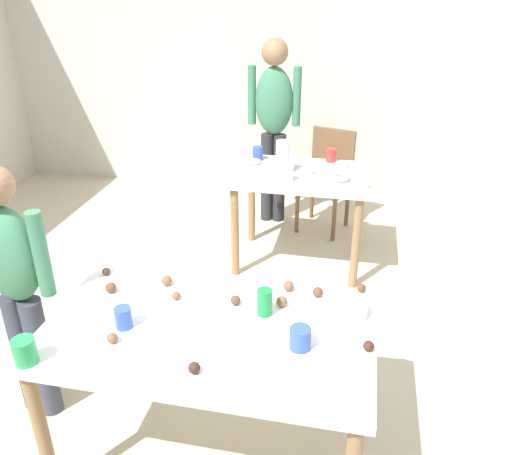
# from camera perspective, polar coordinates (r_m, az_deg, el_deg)

# --- Properties ---
(ground_plane) EXTENTS (6.40, 6.40, 0.00)m
(ground_plane) POSITION_cam_1_polar(r_m,az_deg,el_deg) (2.90, -1.80, -20.26)
(ground_plane) COLOR beige
(wall_back) EXTENTS (6.40, 0.10, 2.60)m
(wall_back) POSITION_cam_1_polar(r_m,az_deg,el_deg) (5.22, 6.55, 17.28)
(wall_back) COLOR beige
(wall_back) RESTS_ON ground_plane
(dining_table_near) EXTENTS (1.39, 0.84, 0.75)m
(dining_table_near) POSITION_cam_1_polar(r_m,az_deg,el_deg) (2.32, -5.01, -12.28)
(dining_table_near) COLOR white
(dining_table_near) RESTS_ON ground_plane
(dining_table_far) EXTENTS (1.00, 0.70, 0.75)m
(dining_table_far) POSITION_cam_1_polar(r_m,az_deg,el_deg) (3.95, 4.87, 4.30)
(dining_table_far) COLOR silver
(dining_table_far) RESTS_ON ground_plane
(chair_far_table) EXTENTS (0.50, 0.50, 0.87)m
(chair_far_table) POSITION_cam_1_polar(r_m,az_deg,el_deg) (4.64, 7.77, 5.79)
(chair_far_table) COLOR brown
(chair_far_table) RESTS_ON ground_plane
(person_girl_near) EXTENTS (0.46, 0.25, 1.36)m
(person_girl_near) POSITION_cam_1_polar(r_m,az_deg,el_deg) (2.72, -24.69, -4.99)
(person_girl_near) COLOR #383D4C
(person_girl_near) RESTS_ON ground_plane
(person_adult_far) EXTENTS (0.45, 0.22, 1.60)m
(person_adult_far) POSITION_cam_1_polar(r_m,az_deg,el_deg) (4.58, 1.95, 11.96)
(person_adult_far) COLOR #28282D
(person_adult_far) RESTS_ON ground_plane
(mixing_bowl) EXTENTS (0.19, 0.19, 0.06)m
(mixing_bowl) POSITION_cam_1_polar(r_m,az_deg,el_deg) (2.34, 9.72, -8.56)
(mixing_bowl) COLOR white
(mixing_bowl) RESTS_ON dining_table_near
(soda_can) EXTENTS (0.07, 0.07, 0.12)m
(soda_can) POSITION_cam_1_polar(r_m,az_deg,el_deg) (2.29, 0.94, -8.08)
(soda_can) COLOR #198438
(soda_can) RESTS_ON dining_table_near
(fork_near) EXTENTS (0.17, 0.02, 0.01)m
(fork_near) POSITION_cam_1_polar(r_m,az_deg,el_deg) (2.55, -5.74, -5.80)
(fork_near) COLOR silver
(fork_near) RESTS_ON dining_table_near
(cup_near_0) EXTENTS (0.09, 0.09, 0.11)m
(cup_near_0) POSITION_cam_1_polar(r_m,az_deg,el_deg) (2.22, -23.73, -12.15)
(cup_near_0) COLOR green
(cup_near_0) RESTS_ON dining_table_near
(cup_near_1) EXTENTS (0.07, 0.07, 0.09)m
(cup_near_1) POSITION_cam_1_polar(r_m,az_deg,el_deg) (2.29, -14.17, -9.44)
(cup_near_1) COLOR #3351B2
(cup_near_1) RESTS_ON dining_table_near
(cup_near_2) EXTENTS (0.09, 0.09, 0.09)m
(cup_near_2) POSITION_cam_1_polar(r_m,az_deg,el_deg) (2.12, 4.80, -11.86)
(cup_near_2) COLOR #3351B2
(cup_near_2) RESTS_ON dining_table_near
(cake_ball_0) EXTENTS (0.05, 0.05, 0.05)m
(cake_ball_0) POSITION_cam_1_polar(r_m,az_deg,el_deg) (2.54, -15.44, -6.30)
(cake_ball_0) COLOR brown
(cake_ball_0) RESTS_ON dining_table_near
(cake_ball_1) EXTENTS (0.05, 0.05, 0.05)m
(cake_ball_1) POSITION_cam_1_polar(r_m,az_deg,el_deg) (2.37, 2.80, -7.96)
(cake_ball_1) COLOR brown
(cake_ball_1) RESTS_ON dining_table_near
(cake_ball_2) EXTENTS (0.05, 0.05, 0.05)m
(cake_ball_2) POSITION_cam_1_polar(r_m,az_deg,el_deg) (2.03, -6.71, -14.85)
(cake_ball_2) COLOR #3D2319
(cake_ball_2) RESTS_ON dining_table_near
(cake_ball_3) EXTENTS (0.04, 0.04, 0.04)m
(cake_ball_3) POSITION_cam_1_polar(r_m,az_deg,el_deg) (2.23, -15.29, -11.48)
(cake_ball_3) COLOR brown
(cake_ball_3) RESTS_ON dining_table_near
(cake_ball_4) EXTENTS (0.05, 0.05, 0.05)m
(cake_ball_4) POSITION_cam_1_polar(r_m,az_deg,el_deg) (2.44, 6.69, -6.96)
(cake_ball_4) COLOR brown
(cake_ball_4) RESTS_ON dining_table_near
(cake_ball_5) EXTENTS (0.05, 0.05, 0.05)m
(cake_ball_5) POSITION_cam_1_polar(r_m,az_deg,el_deg) (2.54, -9.63, -5.68)
(cake_ball_5) COLOR brown
(cake_ball_5) RESTS_ON dining_table_near
(cake_ball_6) EXTENTS (0.04, 0.04, 0.04)m
(cake_ball_6) POSITION_cam_1_polar(r_m,az_deg,el_deg) (2.51, 11.34, -6.43)
(cake_ball_6) COLOR brown
(cake_ball_6) RESTS_ON dining_table_near
(cake_ball_7) EXTENTS (0.05, 0.05, 0.05)m
(cake_ball_7) POSITION_cam_1_polar(r_m,az_deg,el_deg) (2.37, -2.31, -7.86)
(cake_ball_7) COLOR brown
(cake_ball_7) RESTS_ON dining_table_near
(cake_ball_8) EXTENTS (0.04, 0.04, 0.04)m
(cake_ball_8) POSITION_cam_1_polar(r_m,az_deg,el_deg) (2.69, -15.90, -4.62)
(cake_ball_8) COLOR #3D2319
(cake_ball_8) RESTS_ON dining_table_near
(cake_ball_9) EXTENTS (0.05, 0.05, 0.05)m
(cake_ball_9) POSITION_cam_1_polar(r_m,az_deg,el_deg) (2.47, 3.54, -6.34)
(cake_ball_9) COLOR brown
(cake_ball_9) RESTS_ON dining_table_near
(cake_ball_10) EXTENTS (0.04, 0.04, 0.04)m
(cake_ball_10) POSITION_cam_1_polar(r_m,az_deg,el_deg) (2.43, -8.64, -7.30)
(cake_ball_10) COLOR brown
(cake_ball_10) RESTS_ON dining_table_near
(cake_ball_11) EXTENTS (0.04, 0.04, 0.04)m
(cake_ball_11) POSITION_cam_1_polar(r_m,az_deg,el_deg) (2.16, 12.08, -12.43)
(cake_ball_11) COLOR #3D2319
(cake_ball_11) RESTS_ON dining_table_near
(pitcher_far) EXTENTS (0.10, 0.10, 0.24)m
(pitcher_far) POSITION_cam_1_polar(r_m,az_deg,el_deg) (3.86, 2.92, 7.63)
(pitcher_far) COLOR white
(pitcher_far) RESTS_ON dining_table_far
(cup_far_0) EXTENTS (0.08, 0.08, 0.10)m
(cup_far_0) POSITION_cam_1_polar(r_m,az_deg,el_deg) (4.16, 8.12, 7.75)
(cup_far_0) COLOR red
(cup_far_0) RESTS_ON dining_table_far
(cup_far_1) EXTENTS (0.08, 0.08, 0.11)m
(cup_far_1) POSITION_cam_1_polar(r_m,az_deg,el_deg) (4.15, 0.19, 8.03)
(cup_far_1) COLOR #3351B2
(cup_far_1) RESTS_ON dining_table_far
(cup_far_2) EXTENTS (0.09, 0.09, 0.11)m
(cup_far_2) POSITION_cam_1_polar(r_m,az_deg,el_deg) (3.73, 3.38, 5.84)
(cup_far_2) COLOR white
(cup_far_2) RESTS_ON dining_table_far
(donut_far_0) EXTENTS (0.11, 0.11, 0.03)m
(donut_far_0) POSITION_cam_1_polar(r_m,az_deg,el_deg) (3.91, 5.54, 6.18)
(donut_far_0) COLOR white
(donut_far_0) RESTS_ON dining_table_far
(donut_far_1) EXTENTS (0.11, 0.11, 0.03)m
(donut_far_1) POSITION_cam_1_polar(r_m,az_deg,el_deg) (3.71, 11.40, 4.66)
(donut_far_1) COLOR white
(donut_far_1) RESTS_ON dining_table_far
(donut_far_2) EXTENTS (0.11, 0.11, 0.03)m
(donut_far_2) POSITION_cam_1_polar(r_m,az_deg,el_deg) (4.08, -0.16, 7.14)
(donut_far_2) COLOR pink
(donut_far_2) RESTS_ON dining_table_far
(donut_far_3) EXTENTS (0.14, 0.14, 0.04)m
(donut_far_3) POSITION_cam_1_polar(r_m,az_deg,el_deg) (3.80, 9.15, 5.39)
(donut_far_3) COLOR pink
(donut_far_3) RESTS_ON dining_table_far
(donut_far_4) EXTENTS (0.11, 0.11, 0.03)m
(donut_far_4) POSITION_cam_1_polar(r_m,az_deg,el_deg) (4.13, 2.75, 7.38)
(donut_far_4) COLOR white
(donut_far_4) RESTS_ON dining_table_far
(donut_far_5) EXTENTS (0.11, 0.11, 0.03)m
(donut_far_5) POSITION_cam_1_polar(r_m,az_deg,el_deg) (4.07, 9.33, 6.77)
(donut_far_5) COLOR white
(donut_far_5) RESTS_ON dining_table_far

